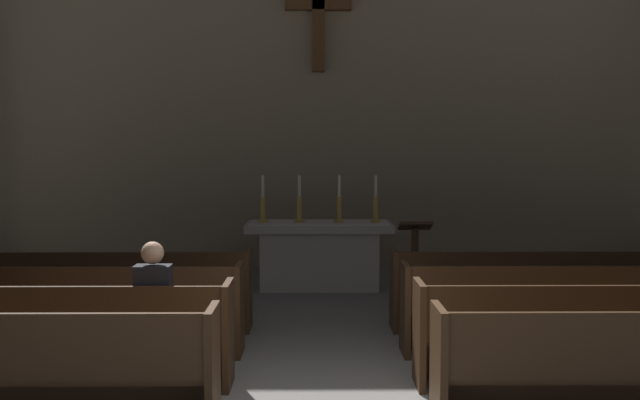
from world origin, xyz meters
TOP-DOWN VIEW (x-y plane):
  - pew_left_row_2 at (-2.77, 1.01)m, footprint 3.89×0.50m
  - pew_left_row_3 at (-2.77, 2.05)m, footprint 3.89×0.50m
  - pew_left_row_4 at (-2.77, 3.10)m, footprint 3.89×0.50m
  - pew_right_row_2 at (2.77, 1.01)m, footprint 3.89×0.50m
  - pew_right_row_3 at (2.77, 2.05)m, footprint 3.89×0.50m
  - pew_right_row_4 at (2.77, 3.10)m, footprint 3.89×0.50m
  - altar at (0.00, 5.70)m, footprint 2.20×0.90m
  - candlestick_outer_left at (-0.85, 5.70)m, footprint 0.16×0.16m
  - candlestick_inner_left at (-0.30, 5.70)m, footprint 0.16×0.16m
  - candlestick_inner_right at (0.30, 5.70)m, footprint 0.16×0.16m
  - candlestick_outer_right at (0.85, 5.70)m, footprint 0.16×0.16m
  - apse_with_cross at (0.00, 7.71)m, footprint 13.10×0.46m
  - lectern at (1.29, 4.50)m, footprint 0.44×0.36m
  - lone_worshipper at (-1.51, 1.05)m, footprint 0.32×0.43m

SIDE VIEW (x-z plane):
  - pew_left_row_2 at x=-2.77m, z-range 0.00..0.95m
  - pew_left_row_3 at x=-2.77m, z-range 0.00..0.95m
  - pew_left_row_4 at x=-2.77m, z-range 0.00..0.95m
  - pew_right_row_2 at x=2.77m, z-range 0.00..0.95m
  - pew_right_row_3 at x=2.77m, z-range 0.00..0.95m
  - pew_right_row_4 at x=2.77m, z-range 0.00..0.95m
  - altar at x=0.00m, z-range 0.03..1.04m
  - lectern at x=1.29m, z-range -0.03..1.13m
  - lone_worshipper at x=-1.51m, z-range 0.03..1.35m
  - candlestick_outer_left at x=-0.85m, z-range 0.88..1.59m
  - candlestick_inner_left at x=-0.30m, z-range 0.88..1.59m
  - candlestick_inner_right at x=0.30m, z-range 0.88..1.59m
  - candlestick_outer_right at x=0.85m, z-range 0.88..1.59m
  - apse_with_cross at x=0.00m, z-range 0.00..7.86m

